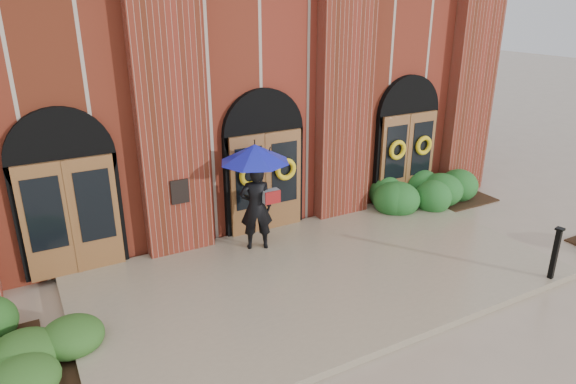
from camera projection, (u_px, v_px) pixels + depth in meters
ground at (324, 282)px, 10.90m from camera, size 90.00×90.00×0.00m
landing at (320, 276)px, 11.00m from camera, size 10.00×5.30×0.15m
church_building at (183, 68)px, 16.85m from camera, size 16.20×12.53×7.00m
man_with_umbrella at (256, 177)px, 11.48m from camera, size 2.03×2.03×2.51m
metal_post at (555, 252)px, 10.57m from camera, size 0.18×0.18×1.15m
hedge_wall_right at (435, 190)px, 14.89m from camera, size 3.42×1.37×0.88m
hedge_front_left at (67, 350)px, 8.39m from camera, size 1.57×1.35×0.56m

